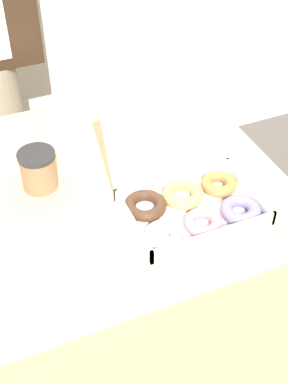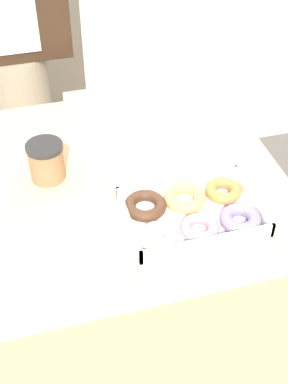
{
  "view_description": "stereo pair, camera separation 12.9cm",
  "coord_description": "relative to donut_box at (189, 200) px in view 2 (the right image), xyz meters",
  "views": [
    {
      "loc": [
        -0.28,
        -1.02,
        1.68
      ],
      "look_at": [
        0.1,
        -0.14,
        0.82
      ],
      "focal_mm": 50.0,
      "sensor_mm": 36.0,
      "label": 1
    },
    {
      "loc": [
        -0.16,
        -1.07,
        1.68
      ],
      "look_at": [
        0.1,
        -0.14,
        0.82
      ],
      "focal_mm": 50.0,
      "sensor_mm": 36.0,
      "label": 2
    }
  ],
  "objects": [
    {
      "name": "ground_plane",
      "position": [
        -0.21,
        0.17,
        -0.79
      ],
      "size": [
        14.0,
        14.0,
        0.0
      ],
      "primitive_type": "plane",
      "color": "#4C4742"
    },
    {
      "name": "table",
      "position": [
        -0.21,
        0.17,
        -0.42
      ],
      "size": [
        1.01,
        0.85,
        0.76
      ],
      "color": "tan",
      "rests_on": "ground_plane"
    },
    {
      "name": "donut_box",
      "position": [
        0.0,
        0.0,
        0.0
      ],
      "size": [
        0.33,
        0.32,
        0.26
      ],
      "color": "white",
      "rests_on": "table"
    },
    {
      "name": "coffee_cup",
      "position": [
        -0.32,
        0.23,
        0.02
      ],
      "size": [
        0.1,
        0.1,
        0.11
      ],
      "color": "#8C6042",
      "rests_on": "table"
    },
    {
      "name": "person_customer",
      "position": [
        -0.34,
        0.88,
        0.09
      ],
      "size": [
        0.39,
        0.23,
        1.57
      ],
      "color": "gray",
      "rests_on": "ground_plane"
    }
  ]
}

